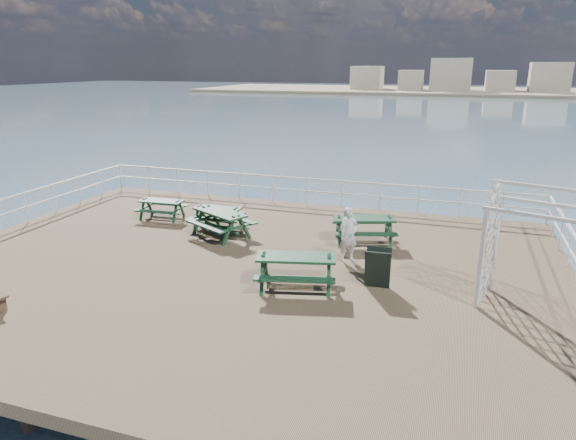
# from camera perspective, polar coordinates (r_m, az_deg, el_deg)

# --- Properties ---
(ground) EXTENTS (18.00, 14.00, 0.30)m
(ground) POSITION_cam_1_polar(r_m,az_deg,el_deg) (14.80, -5.56, -5.41)
(ground) COLOR brown
(ground) RESTS_ON ground
(sea_backdrop) EXTENTS (300.00, 300.00, 9.20)m
(sea_backdrop) POSITION_cam_1_polar(r_m,az_deg,el_deg) (146.80, 21.81, 13.50)
(sea_backdrop) COLOR #3E5468
(sea_backdrop) RESTS_ON ground
(railing) EXTENTS (17.77, 13.76, 1.10)m
(railing) POSITION_cam_1_polar(r_m,az_deg,el_deg) (16.73, -2.33, 1.03)
(railing) COLOR silver
(railing) RESTS_ON ground
(picnic_table_a) EXTENTS (1.67, 1.36, 0.79)m
(picnic_table_a) POSITION_cam_1_polar(r_m,az_deg,el_deg) (17.97, -7.84, 0.79)
(picnic_table_a) COLOR #133619
(picnic_table_a) RESTS_ON ground
(picnic_table_b) EXTENTS (1.66, 1.37, 0.77)m
(picnic_table_b) POSITION_cam_1_polar(r_m,az_deg,el_deg) (19.37, -13.86, 1.60)
(picnic_table_b) COLOR #133619
(picnic_table_b) RESTS_ON ground
(picnic_table_c) EXTENTS (2.28, 2.04, 0.93)m
(picnic_table_c) POSITION_cam_1_polar(r_m,az_deg,el_deg) (16.41, 8.43, -0.48)
(picnic_table_c) COLOR #133619
(picnic_table_c) RESTS_ON ground
(picnic_table_d) EXTENTS (2.45, 2.29, 0.95)m
(picnic_table_d) POSITION_cam_1_polar(r_m,az_deg,el_deg) (16.98, -7.49, 0.19)
(picnic_table_d) COLOR #133619
(picnic_table_d) RESTS_ON ground
(picnic_table_e) EXTENTS (2.30, 2.02, 0.96)m
(picnic_table_e) POSITION_cam_1_polar(r_m,az_deg,el_deg) (12.98, 0.91, -4.97)
(picnic_table_e) COLOR #133619
(picnic_table_e) RESTS_ON ground
(trellis_arbor) EXTENTS (2.63, 1.91, 2.94)m
(trellis_arbor) POSITION_cam_1_polar(r_m,az_deg,el_deg) (12.85, 26.06, -3.72)
(trellis_arbor) COLOR silver
(trellis_arbor) RESTS_ON ground
(sandwich_board) EXTENTS (0.66, 0.51, 1.04)m
(sandwich_board) POSITION_cam_1_polar(r_m,az_deg,el_deg) (13.22, 9.94, -5.34)
(sandwich_board) COLOR black
(sandwich_board) RESTS_ON ground
(person) EXTENTS (0.69, 0.68, 1.60)m
(person) POSITION_cam_1_polar(r_m,az_deg,el_deg) (14.69, 6.78, -1.65)
(person) COLOR silver
(person) RESTS_ON ground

